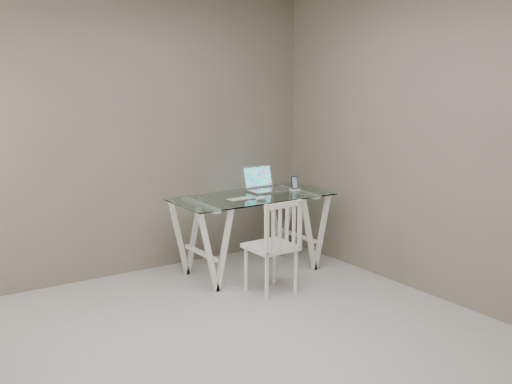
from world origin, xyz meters
TOP-DOWN VIEW (x-y plane):
  - room at (-0.06, 0.02)m, footprint 4.50×4.52m
  - desk at (1.05, 1.61)m, footprint 1.50×0.70m
  - chair at (0.88, 0.99)m, footprint 0.39×0.39m
  - laptop at (1.29, 1.79)m, footprint 0.33×0.29m
  - keyboard at (0.88, 1.54)m, footprint 0.26×0.11m
  - mouse at (1.03, 1.42)m, footprint 0.11×0.07m
  - phone_dock at (1.55, 1.60)m, footprint 0.08×0.08m

SIDE VIEW (x-z plane):
  - desk at x=1.05m, z-range 0.01..0.76m
  - chair at x=0.88m, z-range 0.04..0.88m
  - keyboard at x=0.88m, z-range 0.75..0.75m
  - mouse at x=1.03m, z-range 0.75..0.78m
  - phone_dock at x=1.55m, z-range 0.71..0.85m
  - laptop at x=1.29m, z-range 0.69..0.92m
  - room at x=-0.06m, z-range 0.36..3.07m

